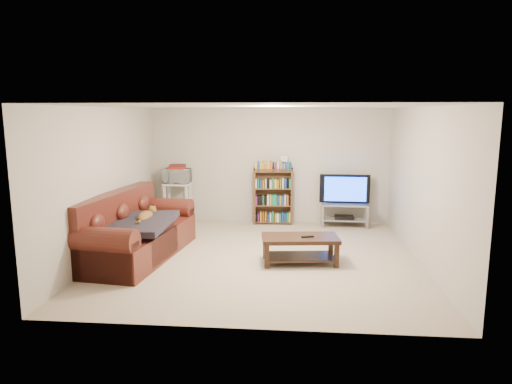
# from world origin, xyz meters

# --- Properties ---
(floor) EXTENTS (5.00, 5.00, 0.00)m
(floor) POSITION_xyz_m (0.00, 0.00, 0.00)
(floor) COLOR #BFAA8E
(floor) RESTS_ON ground
(ceiling) EXTENTS (5.00, 5.00, 0.00)m
(ceiling) POSITION_xyz_m (0.00, 0.00, 2.40)
(ceiling) COLOR white
(ceiling) RESTS_ON ground
(wall_back) EXTENTS (5.00, 0.00, 5.00)m
(wall_back) POSITION_xyz_m (0.00, 2.50, 1.20)
(wall_back) COLOR beige
(wall_back) RESTS_ON ground
(wall_front) EXTENTS (5.00, 0.00, 5.00)m
(wall_front) POSITION_xyz_m (0.00, -2.50, 1.20)
(wall_front) COLOR beige
(wall_front) RESTS_ON ground
(wall_left) EXTENTS (0.00, 5.00, 5.00)m
(wall_left) POSITION_xyz_m (-2.50, 0.00, 1.20)
(wall_left) COLOR beige
(wall_left) RESTS_ON ground
(wall_right) EXTENTS (0.00, 5.00, 5.00)m
(wall_right) POSITION_xyz_m (2.50, 0.00, 1.20)
(wall_right) COLOR beige
(wall_right) RESTS_ON ground
(sofa) EXTENTS (1.34, 2.56, 1.05)m
(sofa) POSITION_xyz_m (-2.05, -0.14, 0.36)
(sofa) COLOR #4E1C14
(sofa) RESTS_ON floor
(blanket) EXTENTS (1.00, 1.27, 0.20)m
(blanket) POSITION_xyz_m (-1.87, -0.33, 0.60)
(blanket) COLOR black
(blanket) RESTS_ON sofa
(cat) EXTENTS (0.35, 0.70, 0.20)m
(cat) POSITION_xyz_m (-1.85, -0.11, 0.66)
(cat) COLOR brown
(cat) RESTS_ON sofa
(coffee_table) EXTENTS (1.23, 0.71, 0.43)m
(coffee_table) POSITION_xyz_m (0.64, -0.23, 0.30)
(coffee_table) COLOR black
(coffee_table) RESTS_ON floor
(remote) EXTENTS (0.20, 0.10, 0.02)m
(remote) POSITION_xyz_m (0.75, -0.28, 0.44)
(remote) COLOR black
(remote) RESTS_ON coffee_table
(tv_stand) EXTENTS (0.96, 0.45, 0.47)m
(tv_stand) POSITION_xyz_m (1.56, 2.19, 0.32)
(tv_stand) COLOR #999EA3
(tv_stand) RESTS_ON floor
(television) EXTENTS (1.03, 0.16, 0.59)m
(television) POSITION_xyz_m (1.56, 2.19, 0.77)
(television) COLOR black
(television) RESTS_ON tv_stand
(dvd_player) EXTENTS (0.39, 0.28, 0.06)m
(dvd_player) POSITION_xyz_m (1.56, 2.19, 0.19)
(dvd_player) COLOR black
(dvd_player) RESTS_ON tv_stand
(bookshelf) EXTENTS (0.82, 0.30, 1.17)m
(bookshelf) POSITION_xyz_m (0.09, 2.30, 0.61)
(bookshelf) COLOR #50321B
(bookshelf) RESTS_ON floor
(shelf_clutter) EXTENTS (0.60, 0.21, 0.28)m
(shelf_clutter) POSITION_xyz_m (0.19, 2.32, 1.28)
(shelf_clutter) COLOR silver
(shelf_clutter) RESTS_ON bookshelf
(microwave_stand) EXTENTS (0.55, 0.41, 0.87)m
(microwave_stand) POSITION_xyz_m (-1.89, 2.11, 0.56)
(microwave_stand) COLOR silver
(microwave_stand) RESTS_ON floor
(microwave) EXTENTS (0.54, 0.37, 0.30)m
(microwave) POSITION_xyz_m (-1.89, 2.11, 1.02)
(microwave) COLOR silver
(microwave) RESTS_ON microwave_stand
(game_boxes) EXTENTS (0.32, 0.28, 0.05)m
(game_boxes) POSITION_xyz_m (-1.89, 2.11, 1.19)
(game_boxes) COLOR maroon
(game_boxes) RESTS_ON microwave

